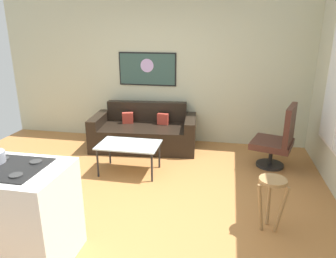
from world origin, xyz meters
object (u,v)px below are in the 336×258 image
Objects in this scene: coffee_table at (129,147)px; wall_painting at (147,69)px; bar_stool at (272,191)px; couch at (144,133)px; armchair at (278,139)px.

wall_painting is (-0.11, 1.57, 0.95)m from coffee_table.
coffee_table is 2.21m from bar_stool.
coffee_table is 1.84m from wall_painting.
wall_painting reaches higher than bar_stool.
couch is 1.75× the size of wall_painting.
armchair is (2.27, -0.46, 0.20)m from couch.
armchair reaches higher than bar_stool.
coffee_table is at bearing 150.69° from bar_stool.
couch is 3.19× the size of bar_stool.
armchair is 0.92× the size of wall_painting.
armchair is 2.67m from wall_painting.
armchair is at bearing -11.41° from couch.
armchair is 1.72m from bar_stool.
wall_painting is (-2.32, 0.96, 0.90)m from armchair.
bar_stool is (1.98, -2.15, 0.18)m from couch.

